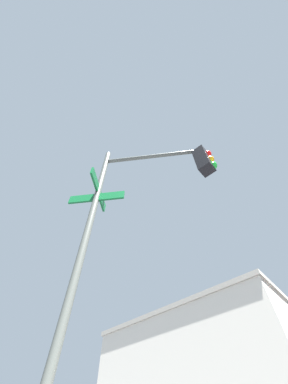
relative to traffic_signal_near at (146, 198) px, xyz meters
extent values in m
cylinder|color=#474C47|center=(-0.80, -0.56, -1.30)|extent=(0.12, 0.12, 6.50)
cylinder|color=#474C47|center=(0.12, 0.09, 1.55)|extent=(1.90, 1.37, 0.09)
cube|color=black|center=(1.05, 0.74, 1.10)|extent=(0.28, 0.28, 0.80)
sphere|color=red|center=(1.17, 0.82, 1.35)|extent=(0.18, 0.18, 0.18)
sphere|color=orange|center=(1.17, 0.82, 1.10)|extent=(0.18, 0.18, 0.18)
sphere|color=green|center=(1.17, 0.82, 0.85)|extent=(0.18, 0.18, 0.18)
cube|color=#0F5128|center=(-0.80, -0.56, 0.16)|extent=(0.92, 0.66, 0.20)
cube|color=#0F5128|center=(-0.80, -0.56, 0.38)|extent=(0.61, 0.84, 0.20)
cube|color=gray|center=(-10.18, 24.90, 5.66)|extent=(17.02, 22.08, 0.40)
camera|label=1|loc=(1.72, -1.95, -3.17)|focal=20.54mm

